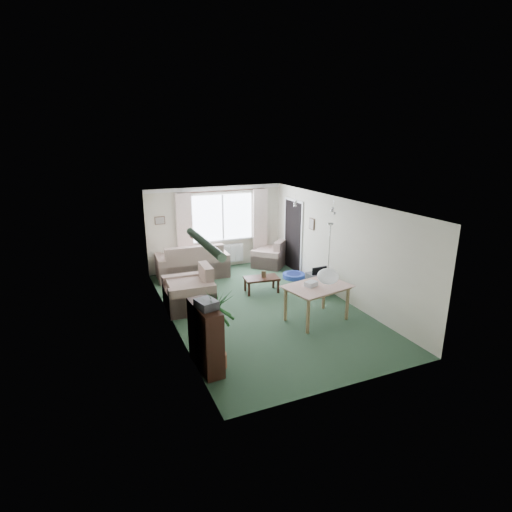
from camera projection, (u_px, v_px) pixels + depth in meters
name	position (u px, v px, depth m)	size (l,w,h in m)	color
ground	(261.00, 308.00, 9.08)	(6.50, 6.50, 0.00)	#29452F
window	(223.00, 217.00, 11.58)	(1.80, 0.03, 1.30)	white
curtain_rod	(223.00, 191.00, 11.29)	(2.60, 0.03, 0.03)	black
curtain_left	(185.00, 229.00, 11.12)	(0.45, 0.08, 2.00)	beige
curtain_right	(260.00, 222.00, 11.99)	(0.45, 0.08, 2.00)	beige
radiator	(224.00, 254.00, 11.85)	(1.20, 0.10, 0.55)	white
doorway	(293.00, 236.00, 11.49)	(0.03, 0.95, 2.00)	black
pendant_lamp	(328.00, 276.00, 6.71)	(0.36, 0.36, 0.36)	white
tinsel_garland	(204.00, 243.00, 5.68)	(1.60, 1.60, 0.12)	#196626
bauble_cluster_a	(295.00, 202.00, 9.73)	(0.20, 0.20, 0.20)	silver
bauble_cluster_b	(333.00, 209.00, 8.79)	(0.20, 0.20, 0.20)	silver
wall_picture_back	(160.00, 220.00, 10.88)	(0.28, 0.03, 0.22)	brown
wall_picture_right	(312.00, 224.00, 10.45)	(0.03, 0.24, 0.30)	brown
sofa	(192.00, 260.00, 11.04)	(1.92, 1.01, 0.96)	beige
armchair_corner	(269.00, 253.00, 11.93)	(0.89, 0.84, 0.80)	beige
armchair_left	(188.00, 288.00, 8.96)	(1.09, 1.03, 0.97)	beige
coffee_table	(262.00, 285.00, 9.97)	(0.85, 0.47, 0.38)	black
photo_frame	(264.00, 274.00, 9.91)	(0.12, 0.02, 0.16)	brown
bookshelf	(206.00, 337.00, 6.58)	(0.31, 0.92, 1.12)	black
hifi_box	(206.00, 304.00, 6.32)	(0.28, 0.35, 0.14)	#39383D
houseplant	(218.00, 331.00, 6.54)	(0.58, 0.58, 1.35)	#215E20
dining_table	(316.00, 304.00, 8.38)	(1.20, 0.80, 0.75)	tan
gift_box	(311.00, 284.00, 8.24)	(0.25, 0.18, 0.12)	silver
tv_cube	(319.00, 283.00, 9.91)	(0.49, 0.54, 0.49)	#36373B
pet_bed	(294.00, 276.00, 11.01)	(0.61, 0.61, 0.12)	navy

